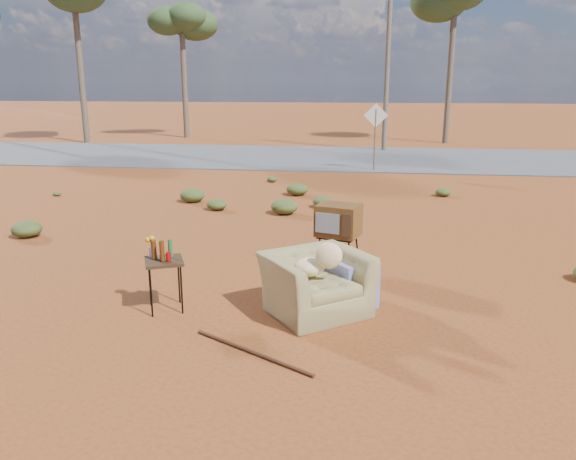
# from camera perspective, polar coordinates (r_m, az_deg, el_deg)

# --- Properties ---
(ground) EXTENTS (140.00, 140.00, 0.00)m
(ground) POSITION_cam_1_polar(r_m,az_deg,el_deg) (7.28, -1.77, -8.48)
(ground) COLOR brown
(ground) RESTS_ON ground
(highway) EXTENTS (140.00, 7.00, 0.04)m
(highway) POSITION_cam_1_polar(r_m,az_deg,el_deg) (21.80, 4.60, 7.36)
(highway) COLOR #565659
(highway) RESTS_ON ground
(armchair) EXTENTS (1.54, 1.56, 1.05)m
(armchair) POSITION_cam_1_polar(r_m,az_deg,el_deg) (7.21, 3.49, -4.53)
(armchair) COLOR olive
(armchair) RESTS_ON ground
(tv_unit) EXTENTS (0.76, 0.68, 1.03)m
(tv_unit) POSITION_cam_1_polar(r_m,az_deg,el_deg) (8.79, 5.14, 0.89)
(tv_unit) COLOR black
(tv_unit) RESTS_ON ground
(side_table) EXTENTS (0.62, 0.62, 0.96)m
(side_table) POSITION_cam_1_polar(r_m,az_deg,el_deg) (7.36, -12.77, -2.76)
(side_table) COLOR #362413
(side_table) RESTS_ON ground
(rusty_bar) EXTENTS (1.45, 0.89, 0.04)m
(rusty_bar) POSITION_cam_1_polar(r_m,az_deg,el_deg) (6.29, -3.67, -12.27)
(rusty_bar) COLOR #512915
(rusty_bar) RESTS_ON ground
(road_sign) EXTENTS (0.78, 0.06, 2.19)m
(road_sign) POSITION_cam_1_polar(r_m,az_deg,el_deg) (18.64, 8.88, 10.52)
(road_sign) COLOR brown
(road_sign) RESTS_ON ground
(eucalyptus_near_left) EXTENTS (3.20, 3.20, 6.60)m
(eucalyptus_near_left) POSITION_cam_1_polar(r_m,az_deg,el_deg) (30.11, -10.74, 19.60)
(eucalyptus_near_left) COLOR brown
(eucalyptus_near_left) RESTS_ON ground
(utility_pole_center) EXTENTS (1.40, 0.20, 8.00)m
(utility_pole_center) POSITION_cam_1_polar(r_m,az_deg,el_deg) (24.14, 10.13, 17.73)
(utility_pole_center) COLOR brown
(utility_pole_center) RESTS_ON ground
(scrub_patch) EXTENTS (17.49, 8.07, 0.33)m
(scrub_patch) POSITION_cam_1_polar(r_m,az_deg,el_deg) (11.50, -2.32, 1.10)
(scrub_patch) COLOR #465625
(scrub_patch) RESTS_ON ground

